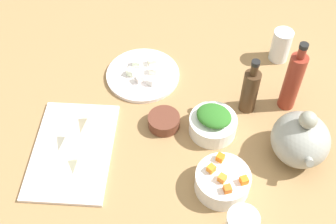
# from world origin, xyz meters

# --- Properties ---
(tabletop) EXTENTS (1.90, 1.90, 0.03)m
(tabletop) POSITION_xyz_m (0.00, 0.00, 0.01)
(tabletop) COLOR #9C774A
(tabletop) RESTS_ON ground
(cutting_board) EXTENTS (0.33, 0.23, 0.01)m
(cutting_board) POSITION_xyz_m (0.10, -0.26, 0.03)
(cutting_board) COLOR silver
(cutting_board) RESTS_ON tabletop
(plate_tofu) EXTENTS (0.23, 0.23, 0.01)m
(plate_tofu) POSITION_xyz_m (-0.18, -0.07, 0.04)
(plate_tofu) COLOR white
(plate_tofu) RESTS_ON tabletop
(bowl_greens) EXTENTS (0.13, 0.13, 0.05)m
(bowl_greens) POSITION_xyz_m (0.03, 0.13, 0.06)
(bowl_greens) COLOR white
(bowl_greens) RESTS_ON tabletop
(bowl_carrots) EXTENTS (0.14, 0.14, 0.06)m
(bowl_carrots) POSITION_xyz_m (0.21, 0.14, 0.06)
(bowl_carrots) COLOR white
(bowl_carrots) RESTS_ON tabletop
(bowl_small_side) EXTENTS (0.09, 0.09, 0.04)m
(bowl_small_side) POSITION_xyz_m (0.01, -0.01, 0.05)
(bowl_small_side) COLOR brown
(bowl_small_side) RESTS_ON tabletop
(teapot) EXTENTS (0.18, 0.15, 0.17)m
(teapot) POSITION_xyz_m (0.11, 0.35, 0.10)
(teapot) COLOR #96978F
(teapot) RESTS_ON tabletop
(bottle_0) EXTENTS (0.05, 0.05, 0.19)m
(bottle_0) POSITION_xyz_m (-0.06, 0.23, 0.11)
(bottle_0) COLOR #432C1A
(bottle_0) RESTS_ON tabletop
(bottle_1) EXTENTS (0.05, 0.05, 0.24)m
(bottle_1) POSITION_xyz_m (-0.07, 0.35, 0.13)
(bottle_1) COLOR maroon
(bottle_1) RESTS_ON tabletop
(drinking_glass_0) EXTENTS (0.06, 0.06, 0.11)m
(drinking_glass_0) POSITION_xyz_m (-0.27, 0.36, 0.08)
(drinking_glass_0) COLOR white
(drinking_glass_0) RESTS_ON tabletop
(carrot_cube_0) EXTENTS (0.02, 0.02, 0.02)m
(carrot_cube_0) POSITION_xyz_m (0.16, 0.13, 0.10)
(carrot_cube_0) COLOR orange
(carrot_cube_0) RESTS_ON bowl_carrots
(carrot_cube_1) EXTENTS (0.03, 0.03, 0.02)m
(carrot_cube_1) POSITION_xyz_m (0.19, 0.11, 0.10)
(carrot_cube_1) COLOR orange
(carrot_cube_1) RESTS_ON bowl_carrots
(carrot_cube_2) EXTENTS (0.02, 0.02, 0.02)m
(carrot_cube_2) POSITION_xyz_m (0.23, 0.19, 0.10)
(carrot_cube_2) COLOR orange
(carrot_cube_2) RESTS_ON bowl_carrots
(carrot_cube_3) EXTENTS (0.02, 0.02, 0.02)m
(carrot_cube_3) POSITION_xyz_m (0.25, 0.14, 0.10)
(carrot_cube_3) COLOR orange
(carrot_cube_3) RESTS_ON bowl_carrots
(carrot_cube_4) EXTENTS (0.03, 0.03, 0.02)m
(carrot_cube_4) POSITION_xyz_m (0.22, 0.13, 0.10)
(carrot_cube_4) COLOR orange
(carrot_cube_4) RESTS_ON bowl_carrots
(chopped_greens_mound) EXTENTS (0.12, 0.13, 0.03)m
(chopped_greens_mound) POSITION_xyz_m (0.03, 0.13, 0.10)
(chopped_greens_mound) COLOR #2D6E24
(chopped_greens_mound) RESTS_ON bowl_greens
(tofu_cube_0) EXTENTS (0.03, 0.03, 0.02)m
(tofu_cube_0) POSITION_xyz_m (-0.18, -0.11, 0.05)
(tofu_cube_0) COLOR #E4F0CE
(tofu_cube_0) RESTS_ON plate_tofu
(tofu_cube_1) EXTENTS (0.03, 0.03, 0.02)m
(tofu_cube_1) POSITION_xyz_m (-0.15, -0.08, 0.05)
(tofu_cube_1) COLOR silver
(tofu_cube_1) RESTS_ON plate_tofu
(tofu_cube_2) EXTENTS (0.03, 0.03, 0.02)m
(tofu_cube_2) POSITION_xyz_m (-0.23, -0.05, 0.05)
(tofu_cube_2) COLOR white
(tofu_cube_2) RESTS_ON plate_tofu
(tofu_cube_3) EXTENTS (0.02, 0.02, 0.02)m
(tofu_cube_3) POSITION_xyz_m (-0.19, -0.04, 0.05)
(tofu_cube_3) COLOR white
(tofu_cube_3) RESTS_ON plate_tofu
(tofu_cube_4) EXTENTS (0.02, 0.02, 0.02)m
(tofu_cube_4) POSITION_xyz_m (-0.22, -0.09, 0.05)
(tofu_cube_4) COLOR white
(tofu_cube_4) RESTS_ON plate_tofu
(tofu_cube_5) EXTENTS (0.03, 0.03, 0.02)m
(tofu_cube_5) POSITION_xyz_m (-0.14, -0.05, 0.05)
(tofu_cube_5) COLOR white
(tofu_cube_5) RESTS_ON plate_tofu
(dumpling_0) EXTENTS (0.06, 0.06, 0.02)m
(dumpling_0) POSITION_xyz_m (0.14, -0.23, 0.05)
(dumpling_0) COLOR beige
(dumpling_0) RESTS_ON cutting_board
(dumpling_1) EXTENTS (0.08, 0.08, 0.03)m
(dumpling_1) POSITION_xyz_m (0.01, -0.22, 0.05)
(dumpling_1) COLOR beige
(dumpling_1) RESTS_ON cutting_board
(dumpling_2) EXTENTS (0.07, 0.07, 0.02)m
(dumpling_2) POSITION_xyz_m (0.07, -0.27, 0.05)
(dumpling_2) COLOR beige
(dumpling_2) RESTS_ON cutting_board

